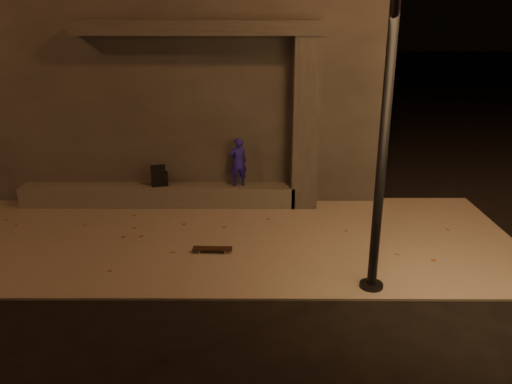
{
  "coord_description": "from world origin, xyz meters",
  "views": [
    {
      "loc": [
        0.7,
        -6.64,
        3.95
      ],
      "look_at": [
        0.67,
        2.0,
        0.95
      ],
      "focal_mm": 35.0,
      "sensor_mm": 36.0,
      "label": 1
    }
  ],
  "objects_px": {
    "skateboarder": "(238,162)",
    "backpack": "(159,178)",
    "column": "(305,125)",
    "skateboard": "(212,249)"
  },
  "relations": [
    {
      "from": "skateboard",
      "to": "backpack",
      "type": "bearing_deg",
      "value": 121.06
    },
    {
      "from": "skateboarder",
      "to": "backpack",
      "type": "distance_m",
      "value": 1.77
    },
    {
      "from": "skateboarder",
      "to": "skateboard",
      "type": "relative_size",
      "value": 1.52
    },
    {
      "from": "skateboarder",
      "to": "backpack",
      "type": "height_order",
      "value": "skateboarder"
    },
    {
      "from": "column",
      "to": "backpack",
      "type": "height_order",
      "value": "column"
    },
    {
      "from": "column",
      "to": "backpack",
      "type": "relative_size",
      "value": 7.21
    },
    {
      "from": "skateboarder",
      "to": "backpack",
      "type": "relative_size",
      "value": 2.14
    },
    {
      "from": "column",
      "to": "skateboard",
      "type": "height_order",
      "value": "column"
    },
    {
      "from": "column",
      "to": "skateboard",
      "type": "bearing_deg",
      "value": -126.99
    },
    {
      "from": "skateboarder",
      "to": "backpack",
      "type": "xyz_separation_m",
      "value": [
        -1.73,
        0.0,
        -0.36
      ]
    }
  ]
}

